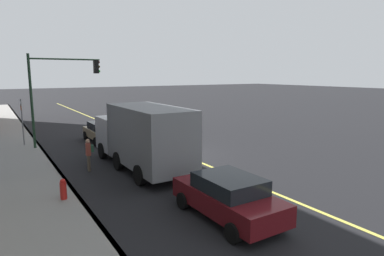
% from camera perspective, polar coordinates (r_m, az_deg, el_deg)
% --- Properties ---
extents(ground, '(200.00, 200.00, 0.00)m').
position_cam_1_polar(ground, '(19.88, -2.22, -4.49)').
color(ground, black).
extents(sidewalk_slab, '(80.00, 3.21, 0.15)m').
position_cam_1_polar(sidewalk_slab, '(17.45, -27.27, -7.30)').
color(sidewalk_slab, gray).
rests_on(sidewalk_slab, ground).
extents(curb_edge, '(80.00, 0.16, 0.15)m').
position_cam_1_polar(curb_edge, '(17.61, -22.30, -6.79)').
color(curb_edge, slate).
rests_on(curb_edge, ground).
extents(lane_stripe_center, '(80.00, 0.16, 0.01)m').
position_cam_1_polar(lane_stripe_center, '(19.87, -2.22, -4.48)').
color(lane_stripe_center, '#D8CC4C').
rests_on(lane_stripe_center, ground).
extents(car_maroon, '(4.27, 1.98, 1.47)m').
position_cam_1_polar(car_maroon, '(11.19, 6.22, -11.65)').
color(car_maroon, '#591116').
rests_on(car_maroon, ground).
extents(car_tan, '(4.09, 1.92, 1.38)m').
position_cam_1_polar(car_tan, '(24.18, -15.27, -0.56)').
color(car_tan, tan).
rests_on(car_tan, ground).
extents(truck_gray, '(7.84, 2.54, 3.23)m').
position_cam_1_polar(truck_gray, '(16.63, -8.58, -1.33)').
color(truck_gray, silver).
rests_on(truck_gray, ground).
extents(pedestrian_with_backpack, '(0.41, 0.40, 1.60)m').
position_cam_1_polar(pedestrian_with_backpack, '(17.06, -17.46, -4.06)').
color(pedestrian_with_backpack, brown).
rests_on(pedestrian_with_backpack, ground).
extents(traffic_light_mast, '(0.28, 4.43, 5.98)m').
position_cam_1_polar(traffic_light_mast, '(22.80, -22.11, 7.07)').
color(traffic_light_mast, '#1E3823').
rests_on(traffic_light_mast, ground).
extents(street_sign_post, '(0.60, 0.08, 3.15)m').
position_cam_1_polar(street_sign_post, '(24.01, -27.38, 1.35)').
color(street_sign_post, slate).
rests_on(street_sign_post, ground).
extents(fire_hydrant, '(0.24, 0.24, 0.94)m').
position_cam_1_polar(fire_hydrant, '(13.34, -21.40, -10.13)').
color(fire_hydrant, red).
rests_on(fire_hydrant, ground).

